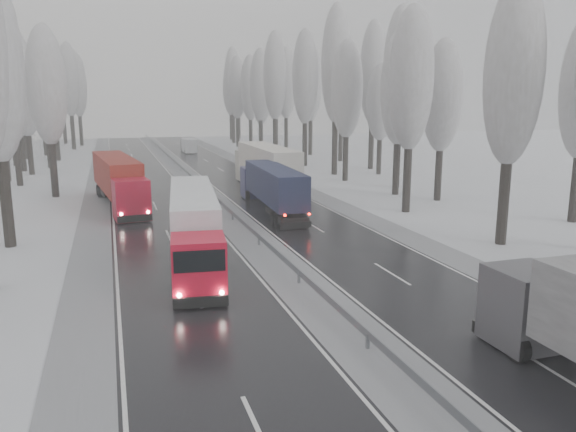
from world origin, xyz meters
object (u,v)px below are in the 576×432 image
truck_blue_box (271,185)px  truck_red_white (194,222)px  truck_cream_box (265,164)px  truck_red_red (118,178)px  box_truck_distant (189,145)px

truck_blue_box → truck_red_white: bearing=-120.4°
truck_cream_box → truck_red_red: bearing=-160.6°
truck_cream_box → box_truck_distant: bearing=92.7°
truck_cream_box → truck_red_red: truck_cream_box is taller
truck_blue_box → box_truck_distant: truck_blue_box is taller
truck_blue_box → truck_red_red: bearing=154.7°
truck_red_red → truck_red_white: bearing=-85.5°
truck_blue_box → truck_red_red: truck_red_red is taller
truck_red_red → truck_cream_box: bearing=12.5°
box_truck_distant → truck_blue_box: bearing=-90.6°
truck_blue_box → box_truck_distant: (0.74, 55.60, -0.97)m
box_truck_distant → truck_cream_box: bearing=-87.5°
box_truck_distant → truck_red_white: 69.01m
truck_red_red → box_truck_distant: bearing=68.9°
truck_cream_box → truck_red_red: (-14.58, -5.04, -0.20)m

